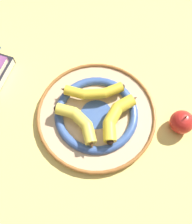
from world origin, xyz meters
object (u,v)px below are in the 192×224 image
at_px(banana_b, 116,116).
at_px(apple, 182,122).
at_px(banana_a, 93,92).
at_px(banana_c, 79,122).
at_px(decorative_bowl, 96,115).

distance_m(banana_b, apple, 0.20).
xyz_separation_m(banana_a, apple, (0.26, -0.12, -0.01)).
bearing_deg(banana_c, banana_a, -65.36).
height_order(decorative_bowl, banana_c, banana_c).
distance_m(banana_a, apple, 0.29).
bearing_deg(banana_b, banana_c, -52.43).
bearing_deg(banana_b, banana_a, -110.94).
xyz_separation_m(banana_b, apple, (0.20, -0.03, -0.02)).
xyz_separation_m(decorative_bowl, apple, (0.26, -0.06, 0.02)).
bearing_deg(apple, banana_b, 170.59).
distance_m(decorative_bowl, apple, 0.27).
bearing_deg(decorative_bowl, banana_b, -24.33).
xyz_separation_m(banana_a, banana_b, (0.06, -0.09, 0.00)).
height_order(banana_a, apple, apple).
distance_m(banana_c, apple, 0.31).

